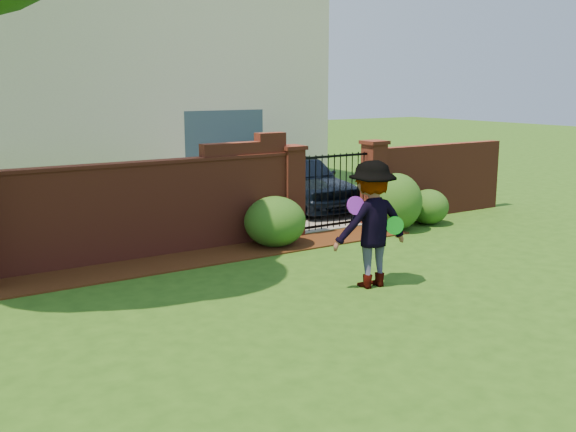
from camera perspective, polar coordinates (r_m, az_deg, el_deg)
ground at (r=9.28m, az=1.42°, el=-8.26°), size 80.00×80.00×0.01m
mulch_bed at (r=11.70m, az=-11.80°, el=-4.24°), size 11.10×1.08×0.03m
brick_wall at (r=11.79m, az=-17.95°, el=0.12°), size 8.70×0.31×2.16m
brick_wall_return at (r=16.25m, az=12.78°, el=3.07°), size 4.00×0.25×1.70m
pillar_left at (r=13.57m, az=0.28°, el=2.22°), size 0.50×0.50×1.88m
pillar_right at (r=14.88m, az=7.39°, el=2.93°), size 0.50×0.50×1.88m
iron_gate at (r=14.22m, az=3.99°, el=2.19°), size 1.78×0.03×1.60m
driveway at (r=17.67m, az=-3.85°, el=1.20°), size 3.20×8.00×0.01m
house at (r=20.11m, az=-16.05°, el=11.06°), size 12.40×6.40×6.30m
car at (r=16.60m, az=1.33°, el=2.99°), size 1.94×4.21×1.40m
shrub_left at (r=12.77m, az=-1.13°, el=-0.48°), size 1.20×1.20×0.98m
shrub_middle at (r=14.38m, az=9.30°, el=1.22°), size 1.12×1.12×1.24m
shrub_right at (r=15.17m, az=12.05°, el=0.78°), size 0.89×0.89×0.79m
man at (r=10.21m, az=7.31°, el=-0.75°), size 1.34×0.86×1.97m
frisbee_purple at (r=9.92m, az=5.86°, el=0.90°), size 0.29×0.14×0.28m
frisbee_green at (r=10.23m, az=9.18°, el=-0.81°), size 0.28×0.18×0.29m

